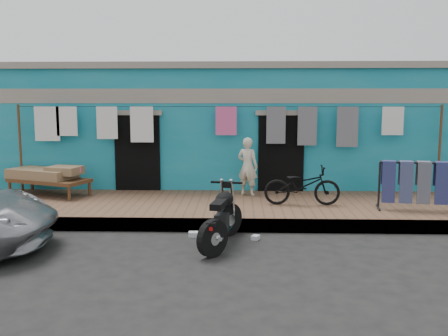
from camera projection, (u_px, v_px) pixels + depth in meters
ground at (220, 258)px, 7.84m from camera, size 80.00×80.00×0.00m
sidewalk at (226, 208)px, 10.80m from camera, size 28.00×3.00×0.25m
curb at (223, 225)px, 9.36m from camera, size 28.00×0.10×0.25m
building at (230, 126)px, 14.53m from camera, size 12.20×5.20×3.36m
clothesline at (211, 128)px, 11.82m from camera, size 10.06×0.06×2.10m
seated_person at (248, 166)px, 11.56m from camera, size 0.58×0.50×1.35m
bicycle at (302, 181)px, 10.51m from camera, size 1.59×0.59×1.02m
motorcycle at (221, 216)px, 8.44m from camera, size 1.12×1.79×1.03m
charpoy at (49, 181)px, 11.60m from camera, size 2.59×2.25×0.66m
jeans_rack at (432, 185)px, 9.98m from camera, size 2.26×1.05×1.02m
litter_a at (194, 234)px, 9.03m from camera, size 0.21×0.17×0.09m
litter_b at (256, 238)px, 8.84m from camera, size 0.17×0.19×0.08m
litter_c at (213, 237)px, 8.83m from camera, size 0.25×0.28×0.09m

